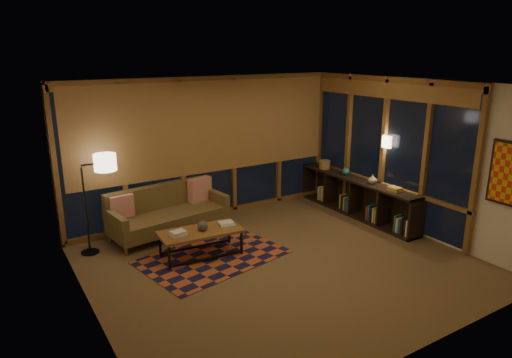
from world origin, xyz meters
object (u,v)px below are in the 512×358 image
coffee_table (201,243)px  floor_lamp (85,206)px  sofa (169,212)px  bookshelf (356,197)px

coffee_table → floor_lamp: (-1.48, 1.05, 0.58)m
sofa → floor_lamp: floor_lamp is taller
sofa → bookshelf: 3.64m
coffee_table → bookshelf: (3.40, 0.09, 0.15)m
coffee_table → bookshelf: 3.41m
coffee_table → floor_lamp: bearing=149.3°
sofa → bookshelf: sofa is taller
floor_lamp → bookshelf: (4.88, -0.95, -0.43)m
coffee_table → sofa: bearing=99.7°
bookshelf → sofa: bearing=164.1°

